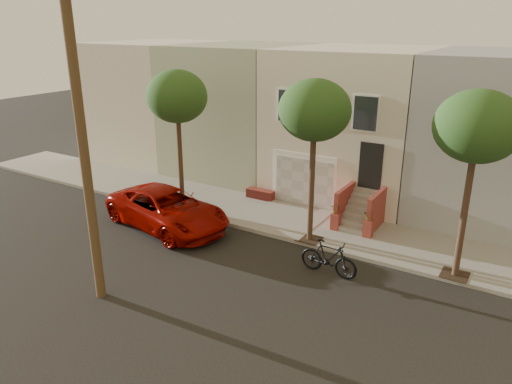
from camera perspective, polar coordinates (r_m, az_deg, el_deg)
The scene contains 9 objects.
ground at distance 16.96m, azimuth -2.61°, elevation -10.03°, with size 90.00×90.00×0.00m, color black.
sidewalk at distance 21.09m, azimuth 5.56°, elevation -3.69°, with size 40.00×3.70×0.15m, color #9A978C.
house_row at distance 25.24m, azimuth 11.78°, elevation 8.36°, with size 33.10×11.70×7.00m.
tree_left at distance 21.44m, azimuth -9.31°, elevation 10.96°, with size 2.70×2.57×6.30m.
tree_mid at distance 17.93m, azimuth 6.92°, elevation 9.42°, with size 2.70×2.57×6.30m.
tree_right at distance 16.46m, azimuth 24.67°, elevation 6.88°, with size 2.70×2.57×6.30m.
utility_pole at distance 9.51m, azimuth 27.45°, elevation -2.29°, with size 23.60×1.22×10.00m.
pickup_truck at distance 20.86m, azimuth -10.43°, elevation -1.99°, with size 2.73×5.93×1.65m, color #8D0600.
motorcycle at distance 17.03m, azimuth 8.57°, elevation -7.69°, with size 0.60×2.11×1.27m, color black.
Camera 1 is at (8.36, -12.15, 8.36)m, focal length 33.92 mm.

